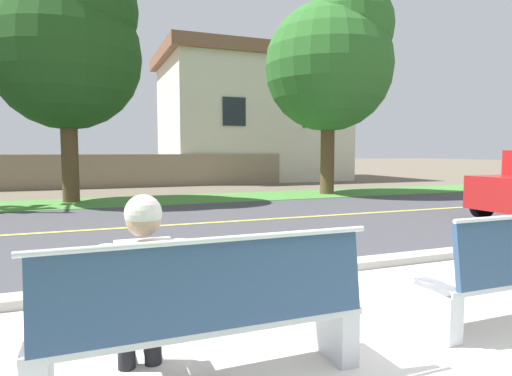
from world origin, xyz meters
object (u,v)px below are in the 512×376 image
at_px(bench_left, 208,318).
at_px(shade_tree_centre, 333,57).
at_px(seated_person_white, 143,284).
at_px(shade_tree_left, 71,44).

relative_size(bench_left, shade_tree_centre, 0.28).
height_order(seated_person_white, shade_tree_centre, shade_tree_centre).
relative_size(bench_left, shade_tree_left, 0.29).
height_order(shade_tree_left, shade_tree_centre, shade_tree_centre).
distance_m(bench_left, shade_tree_centre, 13.80).
distance_m(seated_person_white, shade_tree_left, 11.87).
distance_m(seated_person_white, shade_tree_centre, 13.81).
bearing_deg(bench_left, shade_tree_left, 95.06).
bearing_deg(shade_tree_left, shade_tree_centre, -3.76).
distance_m(bench_left, seated_person_white, 0.46).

